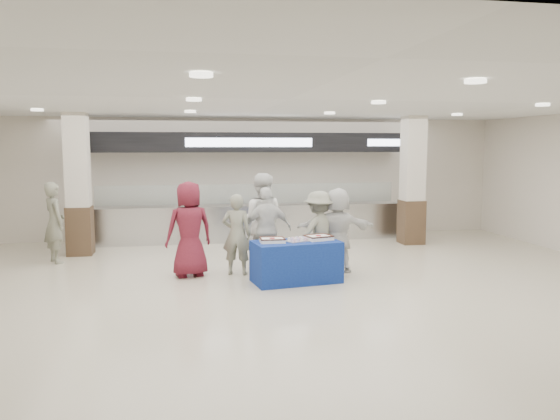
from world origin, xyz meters
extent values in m
plane|color=beige|center=(0.00, 0.00, 0.00)|extent=(14.00, 14.00, 0.00)
cube|color=silver|center=(0.00, 5.40, 0.45)|extent=(8.00, 0.80, 0.90)
cube|color=silver|center=(0.00, 5.40, 0.92)|extent=(8.00, 0.85, 0.04)
cube|color=white|center=(0.00, 5.10, 1.25)|extent=(7.60, 0.02, 0.50)
cube|color=black|center=(0.00, 5.40, 2.55)|extent=(8.40, 0.70, 0.50)
cube|color=silver|center=(0.00, 5.04, 2.55)|extent=(3.20, 0.03, 0.22)
cube|color=silver|center=(3.80, 5.04, 2.55)|extent=(1.40, 0.03, 0.18)
cube|color=#3D2A1B|center=(-4.00, 4.20, 0.55)|extent=(0.55, 0.55, 1.10)
cube|color=beige|center=(-4.00, 4.20, 2.15)|extent=(0.50, 0.50, 2.10)
cube|color=#3D2A1B|center=(4.00, 4.20, 0.55)|extent=(0.55, 0.55, 1.10)
cube|color=beige|center=(4.00, 4.20, 2.15)|extent=(0.50, 0.50, 2.10)
cube|color=navy|center=(0.31, 0.84, 0.38)|extent=(1.65, 1.00, 0.75)
cube|color=white|center=(-0.14, 0.83, 0.78)|extent=(0.44, 0.35, 0.07)
cube|color=#451F13|center=(-0.14, 0.83, 0.83)|extent=(0.44, 0.35, 0.02)
cylinder|color=#A5171F|center=(-0.14, 0.83, 0.82)|extent=(0.10, 0.10, 0.01)
cube|color=white|center=(0.74, 0.93, 0.79)|extent=(0.54, 0.47, 0.07)
cube|color=#451F13|center=(0.74, 0.93, 0.83)|extent=(0.54, 0.47, 0.02)
cylinder|color=#A5171F|center=(0.74, 0.93, 0.83)|extent=(0.13, 0.13, 0.01)
cube|color=#B0B1B5|center=(0.33, 0.85, 0.76)|extent=(0.51, 0.46, 0.02)
imported|color=maroon|center=(-1.59, 1.63, 0.90)|extent=(1.01, 0.79, 1.81)
imported|color=slate|center=(-0.69, 1.63, 0.78)|extent=(0.65, 0.52, 1.56)
imported|color=white|center=(-0.15, 2.10, 0.96)|extent=(1.11, 0.97, 1.92)
imported|color=white|center=(-0.08, 1.76, 0.84)|extent=(1.02, 0.53, 1.67)
imported|color=slate|center=(0.89, 1.48, 0.80)|extent=(1.18, 0.96, 1.60)
imported|color=white|center=(1.26, 1.48, 0.83)|extent=(1.56, 0.54, 1.66)
imported|color=slate|center=(-4.37, 3.39, 0.86)|extent=(0.67, 0.75, 1.71)
camera|label=1|loc=(-1.72, -8.65, 2.46)|focal=35.00mm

